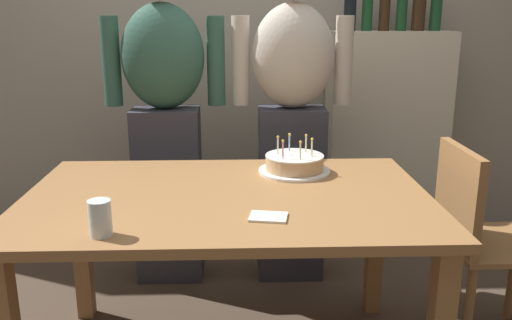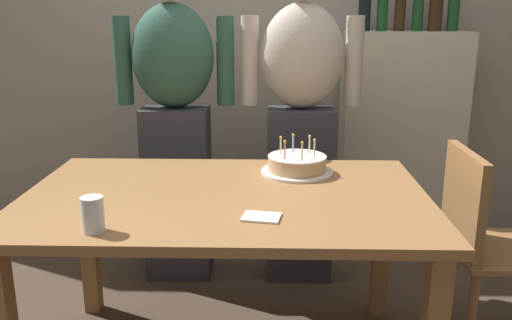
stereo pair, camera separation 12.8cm
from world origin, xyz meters
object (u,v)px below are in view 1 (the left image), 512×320
Objects in this scene: person_woman_cardigan at (292,117)px; napkin_stack at (268,217)px; person_man_bearded at (166,118)px; birthday_cake at (294,164)px; water_glass_near at (100,218)px; dining_chair at (478,231)px.

napkin_stack is at bearing 80.28° from person_woman_cardigan.
napkin_stack is 1.17m from person_man_bearded.
birthday_cake is 0.92m from water_glass_near.
person_woman_cardigan reaches higher than water_glass_near.
birthday_cake is 0.81m from dining_chair.
napkin_stack is (-0.14, -0.52, -0.03)m from birthday_cake.
person_man_bearded is at bearing 113.49° from napkin_stack.
water_glass_near is 0.13× the size of dining_chair.
birthday_cake is at bearing 74.94° from napkin_stack.
person_man_bearded is at bearing 137.83° from birthday_cake.
dining_chair is (0.71, -0.68, -0.36)m from person_woman_cardigan.
water_glass_near is at bearing 109.96° from dining_chair.
water_glass_near is 1.38m from person_woman_cardigan.
water_glass_near is at bearing 87.54° from person_man_bearded.
water_glass_near is at bearing -135.41° from birthday_cake.
napkin_stack is at bearing 113.35° from dining_chair.
dining_chair is (1.36, -0.68, -0.36)m from person_man_bearded.
napkin_stack is 0.07× the size of person_man_bearded.
person_woman_cardigan is (0.64, 0.00, 0.00)m from person_man_bearded.
napkin_stack is 1.00m from dining_chair.
birthday_cake is 0.18× the size of person_man_bearded.
person_man_bearded reaches higher than water_glass_near.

